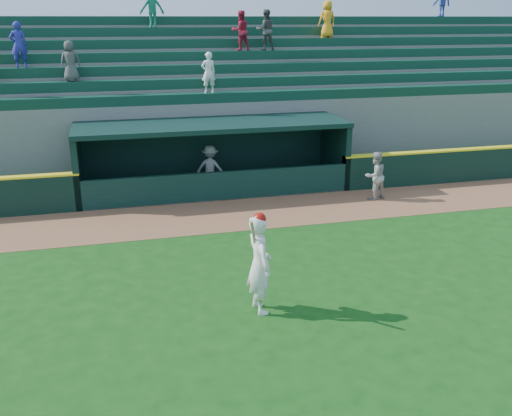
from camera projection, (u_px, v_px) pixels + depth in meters
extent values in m
plane|color=#124110|center=(273.00, 281.00, 13.45)|extent=(120.00, 120.00, 0.00)
cube|color=brown|center=(230.00, 215.00, 17.95)|extent=(40.00, 3.00, 0.01)
imported|color=#A4A39E|center=(375.00, 176.00, 19.28)|extent=(0.94, 0.82, 1.65)
imported|color=#A8A8A3|center=(210.00, 168.00, 20.39)|extent=(1.20, 0.98, 1.62)
cube|color=slate|center=(214.00, 190.00, 20.52)|extent=(9.00, 2.60, 0.04)
cube|color=black|center=(78.00, 167.00, 19.07)|extent=(0.20, 2.60, 2.30)
cube|color=black|center=(334.00, 152.00, 21.25)|extent=(0.20, 2.60, 2.30)
cube|color=black|center=(207.00, 151.00, 21.35)|extent=(9.40, 0.20, 2.30)
cube|color=black|center=(212.00, 125.00, 19.77)|extent=(9.40, 2.80, 0.16)
cube|color=black|center=(220.00, 186.00, 19.24)|extent=(9.00, 0.16, 1.00)
cube|color=brown|center=(210.00, 178.00, 21.18)|extent=(8.40, 0.45, 0.10)
cube|color=slate|center=(204.00, 141.00, 21.74)|extent=(34.00, 0.85, 2.91)
cube|color=#0F3828|center=(203.00, 98.00, 21.11)|extent=(34.00, 0.60, 0.36)
cube|color=slate|center=(200.00, 131.00, 22.45)|extent=(34.00, 0.85, 3.36)
cube|color=#0F3828|center=(199.00, 83.00, 21.75)|extent=(34.00, 0.60, 0.36)
cube|color=slate|center=(197.00, 121.00, 23.16)|extent=(34.00, 0.85, 3.81)
cube|color=#0F3828|center=(196.00, 69.00, 22.38)|extent=(34.00, 0.60, 0.36)
cube|color=slate|center=(194.00, 113.00, 23.86)|extent=(34.00, 0.85, 4.26)
cube|color=#0F3828|center=(192.00, 56.00, 23.02)|extent=(34.00, 0.60, 0.36)
cube|color=slate|center=(191.00, 104.00, 24.57)|extent=(34.00, 0.85, 4.71)
cube|color=#0F3828|center=(189.00, 43.00, 23.66)|extent=(34.00, 0.60, 0.36)
cube|color=slate|center=(188.00, 97.00, 25.28)|extent=(34.00, 0.85, 5.16)
cube|color=#0F3828|center=(186.00, 32.00, 24.30)|extent=(34.00, 0.60, 0.36)
cube|color=slate|center=(185.00, 89.00, 25.99)|extent=(34.00, 0.85, 5.61)
cube|color=#0F3828|center=(183.00, 21.00, 24.94)|extent=(34.00, 0.60, 0.36)
cube|color=slate|center=(183.00, 88.00, 26.52)|extent=(34.50, 0.30, 5.61)
imported|color=orange|center=(327.00, 19.00, 24.82)|extent=(0.79, 0.54, 1.56)
imported|color=navy|center=(19.00, 45.00, 20.57)|extent=(0.65, 0.49, 1.62)
imported|color=#444444|center=(266.00, 30.00, 23.46)|extent=(0.80, 0.63, 1.61)
imported|color=#16654A|center=(152.00, 7.00, 23.68)|extent=(1.11, 0.74, 1.60)
imported|color=white|center=(208.00, 72.00, 20.89)|extent=(0.58, 0.42, 1.46)
imported|color=#A6192E|center=(241.00, 31.00, 23.22)|extent=(0.86, 0.72, 1.56)
imported|color=navy|center=(442.00, 0.00, 27.67)|extent=(1.01, 0.66, 1.47)
imported|color=#474747|center=(70.00, 61.00, 20.38)|extent=(0.72, 0.49, 1.43)
imported|color=white|center=(259.00, 264.00, 11.78)|extent=(0.60, 0.83, 2.12)
sphere|color=#A81109|center=(259.00, 219.00, 11.47)|extent=(0.27, 0.27, 0.27)
cylinder|color=tan|center=(254.00, 234.00, 11.29)|extent=(0.27, 0.48, 0.76)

